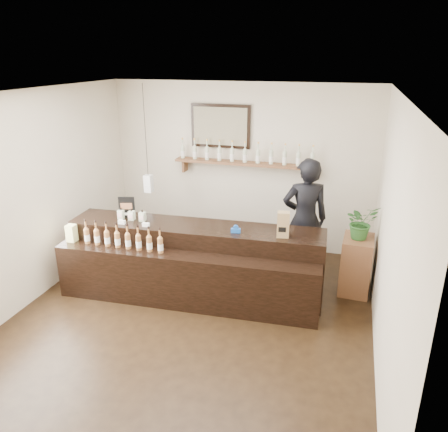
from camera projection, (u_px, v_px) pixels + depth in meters
name	position (u px, v px, depth m)	size (l,w,h in m)	color
ground	(192.00, 317.00, 5.67)	(5.00, 5.00, 0.00)	black
room_shell	(188.00, 192.00, 5.07)	(5.00, 5.00, 5.00)	beige
back_wall_decor	(230.00, 147.00, 7.23)	(2.66, 0.96, 1.69)	brown
counter	(192.00, 264.00, 6.07)	(3.58, 1.13, 1.16)	black
promo_sign	(127.00, 208.00, 6.21)	(0.22, 0.08, 0.32)	black
paper_bag	(283.00, 225.00, 5.57)	(0.17, 0.14, 0.34)	olive
tape_dispenser	(236.00, 230.00, 5.74)	(0.13, 0.07, 0.11)	#164C9F
side_cabinet	(356.00, 265.00, 6.17)	(0.44, 0.58, 0.82)	brown
potted_plant	(361.00, 222.00, 5.94)	(0.43, 0.37, 0.48)	#2A5C24
shopkeeper	(305.00, 212.00, 6.37)	(0.76, 0.50, 2.09)	black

